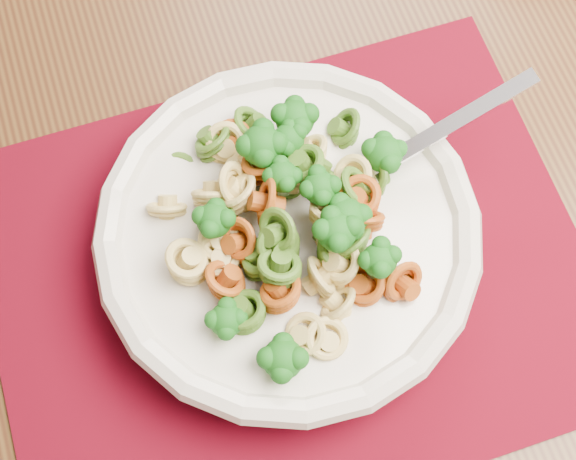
{
  "coord_description": "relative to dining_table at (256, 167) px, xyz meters",
  "views": [
    {
      "loc": [
        -0.43,
        -0.47,
        1.3
      ],
      "look_at": [
        -0.42,
        -0.28,
        0.8
      ],
      "focal_mm": 50.0,
      "sensor_mm": 36.0,
      "label": 1
    }
  ],
  "objects": [
    {
      "name": "fork",
      "position": [
        0.07,
        -0.1,
        0.16
      ],
      "size": [
        0.18,
        0.09,
        0.08
      ],
      "primitive_type": null,
      "rotation": [
        0.0,
        -0.35,
        0.35
      ],
      "color": "silver",
      "rests_on": "pasta_bowl"
    },
    {
      "name": "pasta_bowl",
      "position": [
        0.02,
        -0.13,
        0.15
      ],
      "size": [
        0.26,
        0.26,
        0.05
      ],
      "color": "silver",
      "rests_on": "placemat"
    },
    {
      "name": "dining_table",
      "position": [
        0.0,
        0.0,
        0.0
      ],
      "size": [
        1.41,
        1.08,
        0.76
      ],
      "rotation": [
        0.0,
        0.0,
        0.23
      ],
      "color": "#523517",
      "rests_on": "ground"
    },
    {
      "name": "pasta_broccoli_heap",
      "position": [
        0.02,
        -0.13,
        0.17
      ],
      "size": [
        0.22,
        0.22,
        0.06
      ],
      "primitive_type": null,
      "color": "#D6C069",
      "rests_on": "pasta_bowl"
    },
    {
      "name": "placemat",
      "position": [
        0.02,
        -0.14,
        0.12
      ],
      "size": [
        0.47,
        0.4,
        0.0
      ],
      "primitive_type": "cube",
      "rotation": [
        0.0,
        0.0,
        0.22
      ],
      "color": "#52030F",
      "rests_on": "dining_table"
    }
  ]
}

